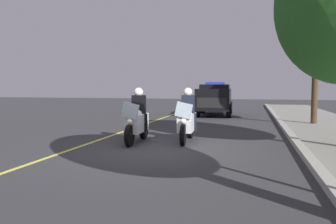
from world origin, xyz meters
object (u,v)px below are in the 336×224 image
(police_motorcycle_lead_left, at_px, (137,120))
(police_motorcycle_lead_right, at_px, (187,120))
(tree_far_back, at_px, (317,30))
(police_suv, at_px, (215,98))

(police_motorcycle_lead_left, xyz_separation_m, police_motorcycle_lead_right, (-0.56, 1.48, 0.00))
(tree_far_back, bearing_deg, police_suv, -132.40)
(police_motorcycle_lead_right, distance_m, police_suv, 10.30)
(police_motorcycle_lead_left, distance_m, police_motorcycle_lead_right, 1.59)
(police_suv, bearing_deg, police_motorcycle_lead_right, 1.31)
(police_motorcycle_lead_right, bearing_deg, police_motorcycle_lead_left, -69.27)
(police_suv, xyz_separation_m, tree_far_back, (4.54, 4.97, 3.21))
(police_motorcycle_lead_left, relative_size, police_suv, 0.43)
(police_suv, relative_size, tree_far_back, 0.92)
(police_suv, bearing_deg, police_motorcycle_lead_left, -6.56)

